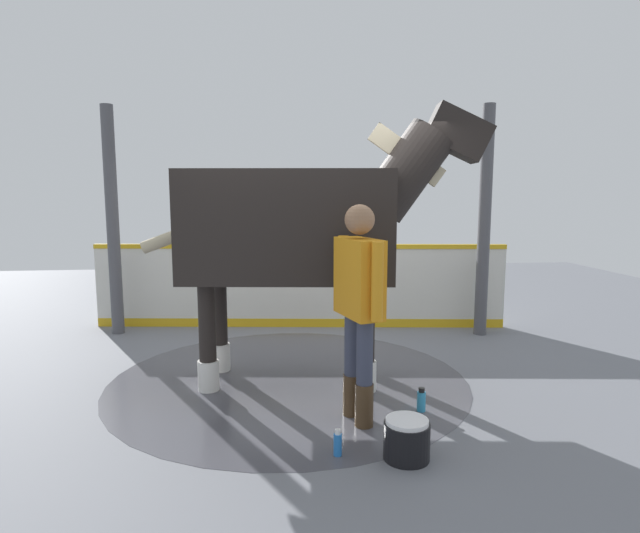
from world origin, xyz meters
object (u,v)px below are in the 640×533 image
bottle_shampoo (421,400)px  bottle_spray (338,444)px  horse (300,226)px  wash_bucket (407,439)px  handler (359,297)px

bottle_shampoo → bottle_spray: bearing=129.3°
horse → wash_bucket: 2.25m
horse → bottle_spray: horse is taller
horse → bottle_spray: bearing=-77.7°
handler → bottle_shampoo: (0.11, -0.57, -0.94)m
handler → wash_bucket: size_ratio=5.43×
bottle_spray → handler: bearing=-24.0°
handler → wash_bucket: 1.13m
wash_bucket → bottle_shampoo: (0.77, -0.35, -0.05)m
handler → bottle_spray: bearing=50.9°
handler → bottle_spray: 1.12m
handler → bottle_spray: size_ratio=9.03×
bottle_spray → wash_bucket: bearing=-101.7°
handler → wash_bucket: bearing=93.6°
horse → bottle_shampoo: (-0.88, -0.96, -1.44)m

